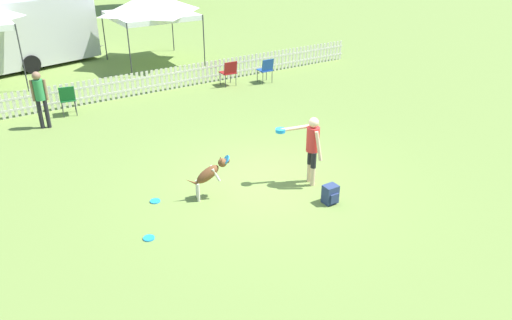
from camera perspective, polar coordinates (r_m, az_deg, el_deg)
ground_plane at (r=11.28m, az=1.71°, el=-2.45°), size 240.00×240.00×0.00m
handler_person at (r=10.83m, az=6.29°, el=1.90°), size 0.85×0.83×1.57m
leaping_dog at (r=10.41m, az=-5.26°, el=-1.47°), size 0.96×0.44×0.93m
frisbee_near_handler at (r=10.70m, az=-11.46°, el=-4.62°), size 0.21×0.21×0.02m
frisbee_near_dog at (r=9.57m, az=-12.15°, el=-8.72°), size 0.21×0.21×0.02m
backpack_on_grass at (r=10.48m, az=8.51°, el=-3.90°), size 0.29×0.28×0.40m
picket_fence at (r=17.31m, az=-12.28°, el=8.68°), size 17.14×0.04×0.78m
folding_chair_blue_left at (r=15.89m, az=-20.74°, el=6.67°), size 0.51×0.53×0.93m
folding_chair_center at (r=18.04m, az=1.16°, el=10.42°), size 0.47×0.49×0.89m
folding_chair_green_right at (r=17.74m, az=-3.10°, el=10.12°), size 0.50×0.52×0.89m
canopy_tent_main at (r=20.83m, az=-12.02°, el=16.93°), size 3.08×3.08×2.78m
spectator_standing at (r=15.06m, az=-23.48°, el=6.89°), size 0.40×0.27×1.63m
equipment_trailer at (r=22.14m, az=-24.55°, el=13.32°), size 5.68×3.29×2.61m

